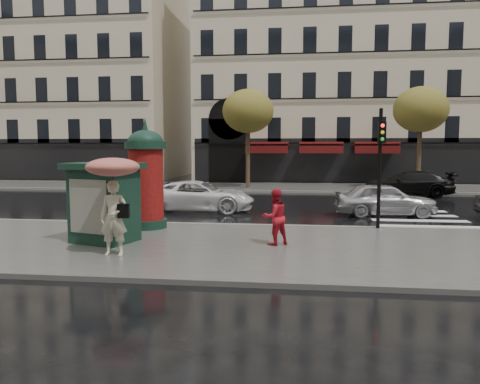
# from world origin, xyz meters

# --- Properties ---
(ground) EXTENTS (160.00, 160.00, 0.00)m
(ground) POSITION_xyz_m (0.00, 0.00, 0.00)
(ground) COLOR black
(ground) RESTS_ON ground
(near_sidewalk) EXTENTS (90.00, 7.00, 0.12)m
(near_sidewalk) POSITION_xyz_m (0.00, -0.50, 0.06)
(near_sidewalk) COLOR #474744
(near_sidewalk) RESTS_ON ground
(far_sidewalk) EXTENTS (90.00, 6.00, 0.12)m
(far_sidewalk) POSITION_xyz_m (0.00, 19.00, 0.06)
(far_sidewalk) COLOR #474744
(far_sidewalk) RESTS_ON ground
(near_kerb) EXTENTS (90.00, 0.25, 0.14)m
(near_kerb) POSITION_xyz_m (0.00, 3.00, 0.07)
(near_kerb) COLOR slate
(near_kerb) RESTS_ON ground
(far_kerb) EXTENTS (90.00, 0.25, 0.14)m
(far_kerb) POSITION_xyz_m (0.00, 16.00, 0.07)
(far_kerb) COLOR slate
(far_kerb) RESTS_ON ground
(zebra_crossing) EXTENTS (3.60, 11.75, 0.01)m
(zebra_crossing) POSITION_xyz_m (6.00, 9.60, 0.01)
(zebra_crossing) COLOR silver
(zebra_crossing) RESTS_ON ground
(bldg_far_corner) EXTENTS (26.00, 14.00, 22.90)m
(bldg_far_corner) POSITION_xyz_m (6.00, 30.00, 11.31)
(bldg_far_corner) COLOR #B7A88C
(bldg_far_corner) RESTS_ON ground
(bldg_far_left) EXTENTS (24.00, 14.00, 22.90)m
(bldg_far_left) POSITION_xyz_m (-22.00, 30.00, 11.31)
(bldg_far_left) COLOR #B7A88C
(bldg_far_left) RESTS_ON ground
(tree_far_left) EXTENTS (3.40, 3.40, 6.64)m
(tree_far_left) POSITION_xyz_m (-2.00, 18.00, 5.17)
(tree_far_left) COLOR #38281C
(tree_far_left) RESTS_ON ground
(tree_far_right) EXTENTS (3.40, 3.40, 6.64)m
(tree_far_right) POSITION_xyz_m (9.00, 18.00, 5.17)
(tree_far_right) COLOR #38281C
(tree_far_right) RESTS_ON ground
(woman_umbrella) EXTENTS (1.31, 1.31, 2.53)m
(woman_umbrella) POSITION_xyz_m (-3.21, -2.08, 1.79)
(woman_umbrella) COLOR beige
(woman_umbrella) RESTS_ON near_sidewalk
(woman_red) EXTENTS (0.95, 0.91, 1.55)m
(woman_red) POSITION_xyz_m (0.70, -0.30, 0.90)
(woman_red) COLOR red
(woman_red) RESTS_ON near_sidewalk
(man_burgundy) EXTENTS (0.97, 0.80, 1.71)m
(man_burgundy) POSITION_xyz_m (-4.51, 2.40, 0.98)
(man_burgundy) COLOR #460E13
(man_burgundy) RESTS_ON near_sidewalk
(morris_column) EXTENTS (1.37, 1.37, 3.69)m
(morris_column) POSITION_xyz_m (-3.71, 1.97, 1.88)
(morris_column) COLOR #122E21
(morris_column) RESTS_ON near_sidewalk
(traffic_light) EXTENTS (0.25, 0.37, 3.97)m
(traffic_light) POSITION_xyz_m (4.00, 2.72, 2.52)
(traffic_light) COLOR black
(traffic_light) RESTS_ON near_sidewalk
(newsstand) EXTENTS (2.26, 2.07, 2.26)m
(newsstand) POSITION_xyz_m (-4.14, -0.47, 1.28)
(newsstand) COLOR #122E21
(newsstand) RESTS_ON near_sidewalk
(car_silver) EXTENTS (4.14, 1.85, 1.38)m
(car_silver) POSITION_xyz_m (4.87, 6.48, 0.69)
(car_silver) COLOR #B7B7BC
(car_silver) RESTS_ON ground
(car_white) EXTENTS (4.92, 2.36, 1.35)m
(car_white) POSITION_xyz_m (-2.98, 6.93, 0.68)
(car_white) COLOR white
(car_white) RESTS_ON ground
(car_black) EXTENTS (5.17, 2.47, 1.45)m
(car_black) POSITION_xyz_m (7.64, 14.75, 0.73)
(car_black) COLOR black
(car_black) RESTS_ON ground
(car_far_silver) EXTENTS (4.00, 1.81, 1.33)m
(car_far_silver) POSITION_xyz_m (-7.62, 11.73, 0.67)
(car_far_silver) COLOR #9E9EA2
(car_far_silver) RESTS_ON ground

